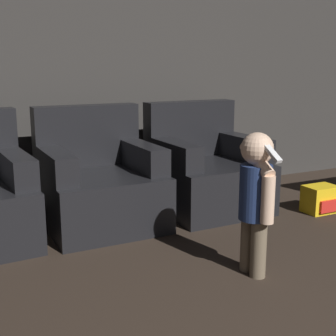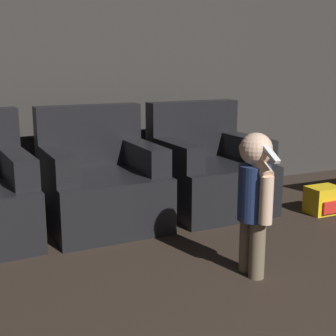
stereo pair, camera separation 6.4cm
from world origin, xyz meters
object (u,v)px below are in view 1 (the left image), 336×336
Objects in this scene: person_toddler at (256,193)px; toy_backpack at (320,199)px; armchair_right at (206,172)px; armchair_middle at (99,185)px.

person_toddler is 3.13× the size of toy_backpack.
person_toddler is at bearing -109.63° from armchair_right.
toy_backpack is at bearing 121.58° from person_toddler.
armchair_right is 1.07× the size of person_toddler.
person_toddler is at bearing -149.28° from toy_backpack.
armchair_middle is 3.34× the size of toy_backpack.
toy_backpack is (1.73, -0.52, -0.20)m from armchair_middle.
armchair_right is at bearing -0.65° from armchair_middle.
person_toddler is (-0.41, -1.24, 0.18)m from armchair_right.
toy_backpack is (1.21, 0.72, -0.38)m from person_toddler.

